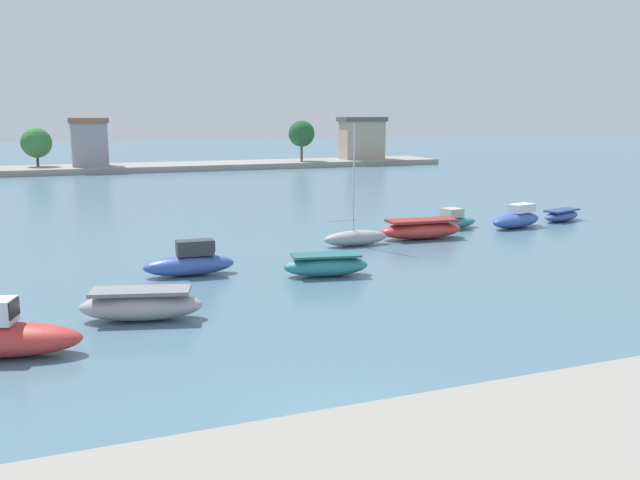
{
  "coord_description": "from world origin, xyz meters",
  "views": [
    {
      "loc": [
        -6.25,
        -13.9,
        7.61
      ],
      "look_at": [
        6.88,
        19.23,
        1.03
      ],
      "focal_mm": 37.93,
      "sensor_mm": 36.0,
      "label": 1
    }
  ],
  "objects_px": {
    "moored_boat_5": "(356,237)",
    "moored_boat_9": "(562,215)",
    "moored_boat_4": "(326,265)",
    "moored_boat_2": "(141,305)",
    "moored_boat_6": "(421,229)",
    "moored_boat_8": "(517,219)",
    "moored_boat_3": "(190,263)",
    "mooring_buoy_0": "(404,227)",
    "moored_boat_7": "(451,221)"
  },
  "relations": [
    {
      "from": "moored_boat_6",
      "to": "moored_boat_8",
      "type": "height_order",
      "value": "moored_boat_8"
    },
    {
      "from": "moored_boat_5",
      "to": "moored_boat_9",
      "type": "height_order",
      "value": "moored_boat_5"
    },
    {
      "from": "moored_boat_5",
      "to": "moored_boat_8",
      "type": "height_order",
      "value": "moored_boat_5"
    },
    {
      "from": "moored_boat_7",
      "to": "moored_boat_9",
      "type": "xyz_separation_m",
      "value": [
        9.35,
        -0.07,
        -0.09
      ]
    },
    {
      "from": "moored_boat_4",
      "to": "moored_boat_2",
      "type": "bearing_deg",
      "value": -145.11
    },
    {
      "from": "moored_boat_6",
      "to": "moored_boat_3",
      "type": "bearing_deg",
      "value": -158.98
    },
    {
      "from": "moored_boat_6",
      "to": "moored_boat_4",
      "type": "bearing_deg",
      "value": -138.2
    },
    {
      "from": "moored_boat_5",
      "to": "moored_boat_6",
      "type": "relative_size",
      "value": 1.3
    },
    {
      "from": "moored_boat_8",
      "to": "mooring_buoy_0",
      "type": "xyz_separation_m",
      "value": [
        -7.68,
        2.02,
        -0.42
      ]
    },
    {
      "from": "moored_boat_4",
      "to": "moored_boat_9",
      "type": "xyz_separation_m",
      "value": [
        22.51,
        9.57,
        -0.11
      ]
    },
    {
      "from": "moored_boat_5",
      "to": "mooring_buoy_0",
      "type": "height_order",
      "value": "moored_boat_5"
    },
    {
      "from": "moored_boat_5",
      "to": "moored_boat_9",
      "type": "relative_size",
      "value": 1.77
    },
    {
      "from": "moored_boat_7",
      "to": "moored_boat_9",
      "type": "relative_size",
      "value": 1.03
    },
    {
      "from": "moored_boat_3",
      "to": "moored_boat_6",
      "type": "bearing_deg",
      "value": 18.38
    },
    {
      "from": "moored_boat_8",
      "to": "moored_boat_3",
      "type": "bearing_deg",
      "value": 178.19
    },
    {
      "from": "moored_boat_5",
      "to": "moored_boat_6",
      "type": "xyz_separation_m",
      "value": [
        4.76,
        0.54,
        0.09
      ]
    },
    {
      "from": "moored_boat_2",
      "to": "moored_boat_4",
      "type": "distance_m",
      "value": 10.02
    },
    {
      "from": "moored_boat_2",
      "to": "moored_boat_8",
      "type": "xyz_separation_m",
      "value": [
        26.77,
        12.42,
        0.04
      ]
    },
    {
      "from": "moored_boat_2",
      "to": "mooring_buoy_0",
      "type": "height_order",
      "value": "moored_boat_2"
    },
    {
      "from": "moored_boat_9",
      "to": "mooring_buoy_0",
      "type": "bearing_deg",
      "value": 157.66
    },
    {
      "from": "moored_boat_2",
      "to": "moored_boat_4",
      "type": "xyz_separation_m",
      "value": [
        9.17,
        4.04,
        -0.06
      ]
    },
    {
      "from": "moored_boat_2",
      "to": "mooring_buoy_0",
      "type": "distance_m",
      "value": 23.94
    },
    {
      "from": "moored_boat_4",
      "to": "moored_boat_8",
      "type": "relative_size",
      "value": 0.89
    },
    {
      "from": "moored_boat_3",
      "to": "moored_boat_5",
      "type": "distance_m",
      "value": 11.3
    },
    {
      "from": "moored_boat_8",
      "to": "moored_boat_4",
      "type": "bearing_deg",
      "value": -170.23
    },
    {
      "from": "moored_boat_3",
      "to": "mooring_buoy_0",
      "type": "relative_size",
      "value": 11.72
    },
    {
      "from": "moored_boat_2",
      "to": "moored_boat_8",
      "type": "distance_m",
      "value": 29.51
    },
    {
      "from": "moored_boat_3",
      "to": "moored_boat_6",
      "type": "relative_size",
      "value": 0.79
    },
    {
      "from": "moored_boat_7",
      "to": "moored_boat_9",
      "type": "height_order",
      "value": "moored_boat_7"
    },
    {
      "from": "moored_boat_5",
      "to": "moored_boat_9",
      "type": "xyz_separation_m",
      "value": [
        17.97,
        3.08,
        -0.1
      ]
    },
    {
      "from": "moored_boat_2",
      "to": "moored_boat_9",
      "type": "height_order",
      "value": "moored_boat_2"
    },
    {
      "from": "moored_boat_9",
      "to": "mooring_buoy_0",
      "type": "distance_m",
      "value": 12.62
    },
    {
      "from": "moored_boat_9",
      "to": "moored_boat_8",
      "type": "bearing_deg",
      "value": 175.02
    },
    {
      "from": "moored_boat_7",
      "to": "mooring_buoy_0",
      "type": "bearing_deg",
      "value": 158.88
    },
    {
      "from": "moored_boat_4",
      "to": "moored_boat_7",
      "type": "height_order",
      "value": "moored_boat_7"
    },
    {
      "from": "moored_boat_3",
      "to": "moored_boat_2",
      "type": "bearing_deg",
      "value": -113.34
    },
    {
      "from": "moored_boat_7",
      "to": "mooring_buoy_0",
      "type": "xyz_separation_m",
      "value": [
        -3.24,
        0.76,
        -0.31
      ]
    },
    {
      "from": "moored_boat_4",
      "to": "moored_boat_6",
      "type": "distance_m",
      "value": 11.65
    },
    {
      "from": "moored_boat_6",
      "to": "moored_boat_7",
      "type": "height_order",
      "value": "moored_boat_7"
    },
    {
      "from": "moored_boat_3",
      "to": "moored_boat_6",
      "type": "xyz_separation_m",
      "value": [
        15.34,
        4.49,
        -0.03
      ]
    },
    {
      "from": "moored_boat_3",
      "to": "mooring_buoy_0",
      "type": "bearing_deg",
      "value": 28.28
    },
    {
      "from": "moored_boat_3",
      "to": "mooring_buoy_0",
      "type": "distance_m",
      "value": 17.8
    },
    {
      "from": "moored_boat_2",
      "to": "moored_boat_4",
      "type": "bearing_deg",
      "value": 39.43
    },
    {
      "from": "moored_boat_5",
      "to": "moored_boat_4",
      "type": "bearing_deg",
      "value": -125.83
    },
    {
      "from": "moored_boat_6",
      "to": "mooring_buoy_0",
      "type": "xyz_separation_m",
      "value": [
        0.63,
        3.37,
        -0.41
      ]
    },
    {
      "from": "moored_boat_6",
      "to": "moored_boat_9",
      "type": "distance_m",
      "value": 13.46
    },
    {
      "from": "moored_boat_8",
      "to": "moored_boat_6",
      "type": "bearing_deg",
      "value": 173.57
    },
    {
      "from": "mooring_buoy_0",
      "to": "moored_boat_8",
      "type": "bearing_deg",
      "value": -14.7
    },
    {
      "from": "moored_boat_6",
      "to": "moored_boat_2",
      "type": "bearing_deg",
      "value": -144.36
    },
    {
      "from": "moored_boat_5",
      "to": "moored_boat_7",
      "type": "height_order",
      "value": "moored_boat_5"
    }
  ]
}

